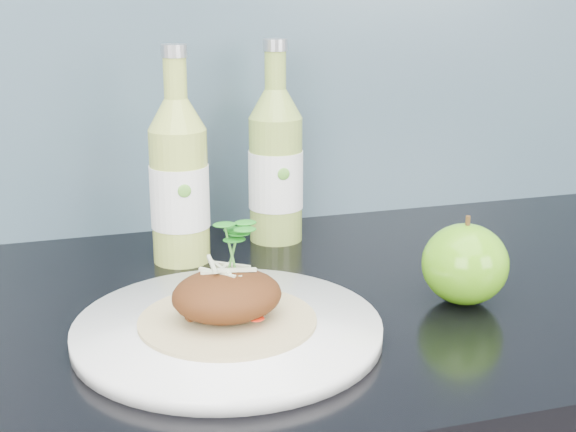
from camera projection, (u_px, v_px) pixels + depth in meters
name	position (u px, v px, depth m)	size (l,w,h in m)	color
dinner_plate	(228.00, 330.00, 0.78)	(0.36, 0.36, 0.02)	white
pork_taco	(227.00, 294.00, 0.77)	(0.17, 0.17, 0.10)	#A08B5B
green_apple	(465.00, 264.00, 0.86)	(0.11, 0.11, 0.10)	#3C8C0F
cider_bottle_left	(179.00, 182.00, 0.97)	(0.08, 0.08, 0.26)	#A5B94D
cider_bottle_right	(276.00, 166.00, 1.05)	(0.08, 0.08, 0.26)	#8CA745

